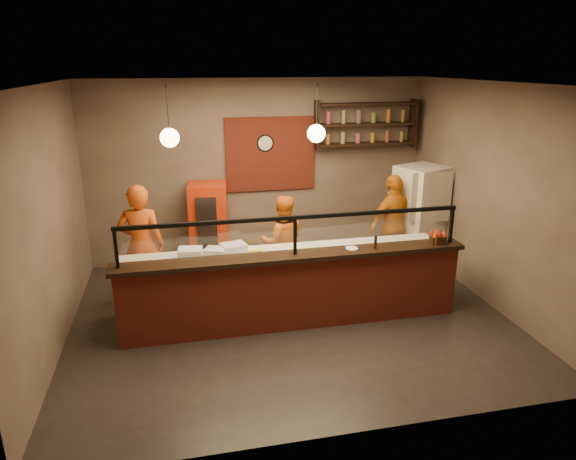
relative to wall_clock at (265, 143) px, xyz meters
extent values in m
plane|color=black|center=(-0.10, -2.46, -2.10)|extent=(6.00, 6.00, 0.00)
plane|color=#3D342F|center=(-0.10, -2.46, 1.10)|extent=(6.00, 6.00, 0.00)
plane|color=#756456|center=(-0.10, 0.04, -0.50)|extent=(6.00, 0.00, 6.00)
plane|color=#756456|center=(-3.10, -2.46, -0.50)|extent=(0.00, 5.00, 5.00)
plane|color=#756456|center=(2.90, -2.46, -0.50)|extent=(0.00, 5.00, 5.00)
plane|color=#756456|center=(-0.10, -4.96, -0.50)|extent=(6.00, 0.00, 6.00)
cube|color=maroon|center=(0.10, 0.01, -0.20)|extent=(1.60, 0.04, 1.30)
cube|color=maroon|center=(-0.10, -2.76, -1.60)|extent=(4.60, 0.25, 1.00)
cube|color=black|center=(-0.10, -2.76, -1.07)|extent=(4.70, 0.37, 0.06)
cube|color=gray|center=(-0.10, -2.26, -1.68)|extent=(4.60, 0.75, 0.85)
cube|color=white|center=(-0.10, -2.26, -1.23)|extent=(4.60, 0.75, 0.05)
cube|color=white|center=(-0.10, -2.76, -0.79)|extent=(4.40, 0.02, 0.50)
cube|color=black|center=(-0.10, -2.76, -0.54)|extent=(4.50, 0.05, 0.05)
cube|color=black|center=(-2.32, -2.76, -0.79)|extent=(0.04, 0.04, 0.50)
cube|color=black|center=(-0.10, -2.76, -0.79)|extent=(0.04, 0.04, 0.50)
cube|color=black|center=(2.12, -2.76, -0.79)|extent=(0.04, 0.04, 0.50)
cube|color=black|center=(1.80, -0.14, -0.05)|extent=(1.80, 0.28, 0.04)
cube|color=black|center=(1.80, -0.14, 0.30)|extent=(1.80, 0.28, 0.04)
cube|color=black|center=(1.80, -0.14, 0.65)|extent=(1.80, 0.28, 0.04)
cube|color=black|center=(0.90, -0.14, 0.30)|extent=(0.04, 0.28, 0.85)
cube|color=black|center=(2.70, -0.14, 0.30)|extent=(0.04, 0.28, 0.85)
cylinder|color=black|center=(0.00, 0.00, 0.00)|extent=(0.30, 0.04, 0.30)
cylinder|color=black|center=(-1.60, -2.26, 0.80)|extent=(0.01, 0.01, 0.60)
sphere|color=#FFD08C|center=(-1.60, -2.26, 0.45)|extent=(0.24, 0.24, 0.24)
cylinder|color=black|center=(0.30, -2.26, 0.80)|extent=(0.01, 0.01, 0.60)
sphere|color=#FFD08C|center=(0.30, -2.26, 0.45)|extent=(0.24, 0.24, 0.24)
imported|color=#C34812|center=(-2.12, -1.54, -1.19)|extent=(0.72, 0.53, 1.82)
imported|color=orange|center=(0.01, -1.41, -1.35)|extent=(0.76, 0.61, 1.50)
imported|color=#CB6F13|center=(1.95, -1.24, -1.25)|extent=(1.08, 0.74, 1.71)
cube|color=beige|center=(2.50, -1.08, -1.21)|extent=(0.95, 0.92, 1.79)
cube|color=#B4260C|center=(-1.06, -0.31, -1.35)|extent=(0.71, 0.66, 1.50)
cylinder|color=beige|center=(0.03, -2.35, -1.19)|extent=(0.73, 0.73, 0.01)
cube|color=silver|center=(-1.44, -2.26, -1.12)|extent=(0.35, 0.29, 0.16)
cube|color=silver|center=(-0.84, -2.21, -1.12)|extent=(0.38, 0.33, 0.16)
cube|color=silver|center=(-1.09, -2.28, -1.13)|extent=(0.35, 0.32, 0.14)
cylinder|color=yellow|center=(-0.62, -2.17, -1.17)|extent=(0.35, 0.08, 0.06)
cube|color=black|center=(1.93, -2.77, -0.99)|extent=(0.20, 0.16, 0.11)
cylinder|color=black|center=(1.00, -2.79, -0.95)|extent=(0.04, 0.04, 0.18)
cylinder|color=white|center=(0.69, -2.73, -1.03)|extent=(0.21, 0.21, 0.01)
camera|label=1|loc=(-1.53, -8.87, 1.36)|focal=32.00mm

